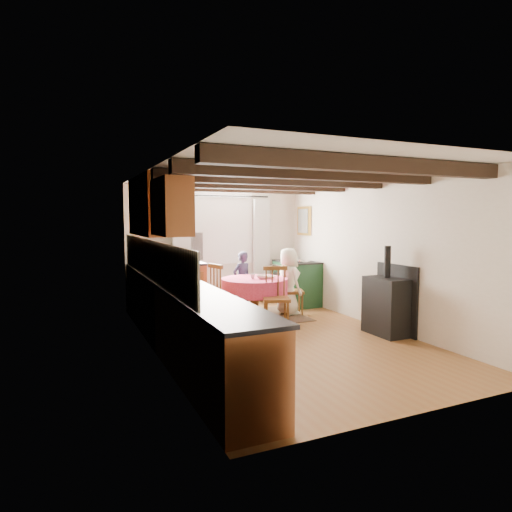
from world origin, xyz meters
name	(u,v)px	position (x,y,z in m)	size (l,w,h in m)	color
floor	(278,338)	(0.00, 0.00, 0.00)	(3.60, 5.50, 0.00)	olive
ceiling	(279,173)	(0.00, 0.00, 2.40)	(3.60, 5.50, 0.00)	white
wall_back	(217,246)	(0.00, 2.75, 1.20)	(3.60, 0.00, 2.40)	silver
wall_front	(421,283)	(0.00, -2.75, 1.20)	(3.60, 0.00, 2.40)	silver
wall_left	(154,262)	(-1.80, 0.00, 1.20)	(0.00, 5.50, 2.40)	silver
wall_right	(377,253)	(1.80, 0.00, 1.20)	(0.00, 5.50, 2.40)	silver
beam_a	(369,164)	(0.00, -2.00, 2.31)	(3.60, 0.16, 0.16)	black
beam_b	(316,173)	(0.00, -1.00, 2.31)	(3.60, 0.16, 0.16)	black
beam_c	(279,180)	(0.00, 0.00, 2.31)	(3.60, 0.16, 0.16)	black
beam_d	(251,185)	(0.00, 1.00, 2.31)	(3.60, 0.16, 0.16)	black
beam_e	(229,188)	(0.00, 2.00, 2.31)	(3.60, 0.16, 0.16)	black
splash_left	(151,260)	(-1.78, 0.30, 1.20)	(0.02, 4.50, 0.55)	beige
splash_back	(168,247)	(-1.00, 2.73, 1.20)	(1.40, 0.02, 0.55)	beige
base_cabinet_left	(178,318)	(-1.50, 0.00, 0.44)	(0.60, 5.30, 0.88)	brown
base_cabinet_back	(169,289)	(-1.05, 2.45, 0.44)	(1.30, 0.60, 0.88)	brown
worktop_left	(179,284)	(-1.48, 0.00, 0.90)	(0.64, 5.30, 0.04)	black
worktop_back	(169,264)	(-1.05, 2.43, 0.90)	(1.30, 0.64, 0.04)	black
wall_cabinet_glass	(149,206)	(-1.63, 1.20, 1.95)	(0.34, 1.80, 0.90)	brown
wall_cabinet_solid	(171,207)	(-1.63, -0.30, 1.90)	(0.34, 0.90, 0.70)	brown
window_frame	(221,226)	(0.10, 2.73, 1.60)	(1.34, 0.03, 1.54)	white
window_pane	(221,226)	(0.10, 2.74, 1.60)	(1.20, 0.01, 1.40)	white
curtain_left	(182,252)	(-0.75, 2.65, 1.10)	(0.35, 0.10, 2.10)	#BDBDBD
curtain_right	(261,250)	(0.95, 2.65, 1.10)	(0.35, 0.10, 2.10)	#BDBDBD
curtain_rod	(223,196)	(0.10, 2.65, 2.20)	(0.03, 0.03, 2.00)	black
wall_picture	(304,221)	(1.77, 2.30, 1.70)	(0.04, 0.50, 0.60)	gold
wall_plate	(264,221)	(1.05, 2.72, 1.70)	(0.30, 0.30, 0.02)	silver
rug	(254,317)	(0.21, 1.34, 0.01)	(1.73, 1.35, 0.01)	#3A2F1C
dining_table	(254,298)	(0.21, 1.34, 0.35)	(1.16, 1.16, 0.70)	#ED508E
chair_near	(276,297)	(0.28, 0.63, 0.49)	(0.42, 0.44, 0.98)	brown
chair_left	(207,294)	(-0.66, 1.34, 0.49)	(0.42, 0.44, 0.99)	brown
chair_right	(293,290)	(0.98, 1.33, 0.45)	(0.39, 0.41, 0.90)	brown
aga_range	(297,282)	(1.47, 2.06, 0.46)	(0.64, 0.99, 0.91)	#163C20
cast_iron_stove	(387,290)	(1.58, -0.49, 0.68)	(0.41, 0.68, 1.35)	black
child_far	(242,280)	(0.28, 2.10, 0.56)	(0.41, 0.27, 1.12)	#25253E
child_right	(288,281)	(0.89, 1.34, 0.61)	(0.60, 0.39, 1.22)	white
bowl_a	(269,277)	(0.44, 1.20, 0.73)	(0.21, 0.21, 0.05)	silver
bowl_b	(262,277)	(0.32, 1.24, 0.73)	(0.20, 0.20, 0.06)	silver
cup	(253,276)	(0.17, 1.32, 0.75)	(0.09, 0.09, 0.09)	silver
canister_tall	(157,258)	(-1.28, 2.44, 1.03)	(0.13, 0.13, 0.23)	#262628
canister_wide	(173,257)	(-0.97, 2.47, 1.03)	(0.20, 0.20, 0.22)	#262628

